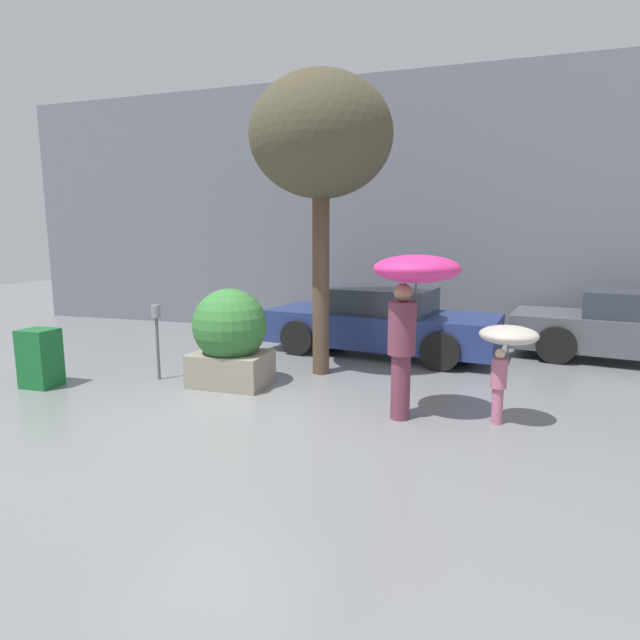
# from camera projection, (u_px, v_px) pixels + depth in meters

# --- Properties ---
(ground_plane) EXTENTS (40.00, 40.00, 0.00)m
(ground_plane) POSITION_uv_depth(u_px,v_px,m) (223.00, 416.00, 6.43)
(ground_plane) COLOR slate
(building_facade) EXTENTS (18.00, 0.30, 6.00)m
(building_facade) POSITION_uv_depth(u_px,v_px,m) (346.00, 209.00, 12.09)
(building_facade) COLOR slate
(building_facade) RESTS_ON ground
(planter_box) EXTENTS (1.16, 1.14, 1.52)m
(planter_box) POSITION_uv_depth(u_px,v_px,m) (230.00, 337.00, 7.71)
(planter_box) COLOR gray
(planter_box) RESTS_ON ground
(person_adult) EXTENTS (1.05, 1.05, 2.07)m
(person_adult) POSITION_uv_depth(u_px,v_px,m) (412.00, 290.00, 6.08)
(person_adult) COLOR brown
(person_adult) RESTS_ON ground
(person_child) EXTENTS (0.68, 0.68, 1.24)m
(person_child) POSITION_uv_depth(u_px,v_px,m) (507.00, 344.00, 5.97)
(person_child) COLOR #B76684
(person_child) RESTS_ON ground
(parked_car_near) EXTENTS (4.74, 2.45, 1.31)m
(parked_car_near) POSITION_uv_depth(u_px,v_px,m) (380.00, 322.00, 9.96)
(parked_car_near) COLOR navy
(parked_car_near) RESTS_ON ground
(street_tree) EXTENTS (2.29, 2.29, 4.85)m
(street_tree) POSITION_uv_depth(u_px,v_px,m) (321.00, 140.00, 7.91)
(street_tree) COLOR brown
(street_tree) RESTS_ON ground
(parking_meter) EXTENTS (0.14, 0.14, 1.22)m
(parking_meter) POSITION_uv_depth(u_px,v_px,m) (157.00, 326.00, 7.99)
(parking_meter) COLOR #595B60
(parking_meter) RESTS_ON ground
(newspaper_box) EXTENTS (0.50, 0.44, 0.90)m
(newspaper_box) POSITION_uv_depth(u_px,v_px,m) (40.00, 358.00, 7.67)
(newspaper_box) COLOR #19662D
(newspaper_box) RESTS_ON ground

